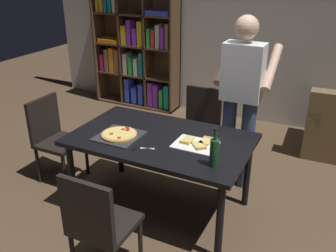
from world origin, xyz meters
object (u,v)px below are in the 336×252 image
person_serving_pizza (242,94)px  wine_bottle (214,152)px  kitchen_scissors (139,148)px  chair_left_end (53,134)px  chair_near_camera (98,222)px  dining_table (161,145)px  bookshelf (137,48)px  pepperoni_pizza_on_tray (119,135)px  chair_far_side (200,123)px

person_serving_pizza → wine_bottle: 1.02m
kitchen_scissors → chair_left_end: bearing=167.4°
chair_left_end → chair_near_camera: bearing=-37.1°
dining_table → bookshelf: size_ratio=0.81×
pepperoni_pizza_on_tray → wine_bottle: bearing=-7.2°
person_serving_pizza → dining_table: bearing=-124.1°
bookshelf → kitchen_scissors: bookshelf is taller
kitchen_scissors → chair_near_camera: bearing=-85.0°
chair_near_camera → dining_table: bearing=90.0°
chair_far_side → wine_bottle: wine_bottle is taller
chair_left_end → person_serving_pizza: bearing=22.7°
chair_left_end → kitchen_scissors: size_ratio=4.54×
chair_far_side → chair_left_end: 1.60m
kitchen_scissors → person_serving_pizza: bearing=61.0°
bookshelf → kitchen_scissors: 3.09m
chair_left_end → kitchen_scissors: 1.27m
chair_left_end → bookshelf: 2.44m
person_serving_pizza → wine_bottle: bearing=-85.0°
dining_table → wine_bottle: 0.68m
chair_left_end → pepperoni_pizza_on_tray: bearing=-8.8°
dining_table → wine_bottle: (0.59, -0.26, 0.19)m
dining_table → chair_left_end: 1.29m
chair_near_camera → chair_far_side: 1.93m
pepperoni_pizza_on_tray → wine_bottle: wine_bottle is taller
chair_left_end → chair_far_side: bearing=37.1°
person_serving_pizza → pepperoni_pizza_on_tray: bearing=-133.4°
dining_table → chair_far_side: chair_far_side is taller
chair_left_end → pepperoni_pizza_on_tray: chair_left_end is taller
chair_left_end → kitchen_scissors: bearing=-12.6°
chair_far_side → chair_left_end: same height
bookshelf → dining_table: bearing=-55.2°
chair_far_side → kitchen_scissors: chair_far_side is taller
person_serving_pizza → kitchen_scissors: 1.19m
person_serving_pizza → chair_far_side: bearing=156.4°
chair_far_side → chair_left_end: (-1.28, -0.97, 0.00)m
chair_near_camera → chair_far_side: same height
pepperoni_pizza_on_tray → kitchen_scissors: bearing=-24.5°
dining_table → chair_near_camera: 0.98m
chair_near_camera → person_serving_pizza: bearing=73.6°
chair_near_camera → bookshelf: 3.75m
kitchen_scissors → bookshelf: bearing=120.9°
chair_far_side → pepperoni_pizza_on_tray: 1.19m
chair_left_end → person_serving_pizza: person_serving_pizza is taller
chair_near_camera → bookshelf: size_ratio=0.46×
chair_left_end → person_serving_pizza: size_ratio=0.51×
bookshelf → person_serving_pizza: bearing=-37.1°
chair_left_end → bookshelf: size_ratio=0.46×
chair_far_side → bookshelf: 2.21m
chair_near_camera → person_serving_pizza: 1.85m
wine_bottle → kitchen_scissors: 0.66m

